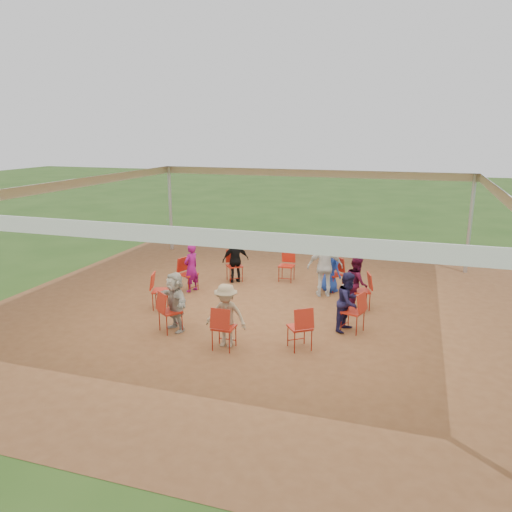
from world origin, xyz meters
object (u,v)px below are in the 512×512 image
(chair_5, at_px, (161,291))
(chair_2, at_px, (287,266))
(person_seated_6, at_px, (348,302))
(chair_7, at_px, (224,327))
(chair_1, at_px, (333,275))
(person_seated_5, at_px, (226,316))
(person_seated_1, at_px, (330,268))
(chair_0, at_px, (361,291))
(laptop, at_px, (350,284))
(person_seated_4, at_px, (175,301))
(cable_coil, at_px, (301,312))
(chair_9, at_px, (353,312))
(chair_3, at_px, (235,266))
(standing_person, at_px, (325,267))
(chair_6, at_px, (170,312))
(person_seated_0, at_px, (357,283))
(person_seated_3, at_px, (191,268))
(chair_4, at_px, (188,275))
(chair_8, at_px, (300,328))
(person_seated_2, at_px, (236,260))

(chair_5, bearing_deg, chair_2, 126.00)
(person_seated_6, bearing_deg, chair_7, 146.00)
(chair_1, relative_size, person_seated_5, 0.69)
(chair_7, xyz_separation_m, person_seated_1, (1.37, 4.29, 0.21))
(chair_0, distance_m, laptop, 0.33)
(person_seated_4, distance_m, cable_coil, 3.09)
(person_seated_4, relative_size, laptop, 3.36)
(laptop, bearing_deg, chair_9, 172.72)
(person_seated_1, relative_size, person_seated_6, 1.00)
(chair_3, relative_size, standing_person, 0.57)
(chair_6, distance_m, standing_person, 4.36)
(person_seated_0, distance_m, person_seated_1, 1.43)
(chair_7, bearing_deg, person_seated_6, 38.00)
(cable_coil, bearing_deg, chair_2, 112.43)
(person_seated_1, bearing_deg, chair_6, 90.00)
(person_seated_3, xyz_separation_m, laptop, (4.23, -0.06, -0.04))
(chair_4, xyz_separation_m, person_seated_6, (4.50, -1.48, 0.21))
(person_seated_1, bearing_deg, person_seated_0, 162.00)
(chair_1, bearing_deg, person_seated_3, 55.06)
(chair_2, bearing_deg, person_seated_1, 157.54)
(chair_4, bearing_deg, chair_9, 90.00)
(chair_6, relative_size, person_seated_1, 0.69)
(chair_2, xyz_separation_m, chair_8, (1.41, -4.39, 0.00))
(chair_1, distance_m, chair_8, 3.93)
(chair_4, height_order, person_seated_6, person_seated_6)
(chair_1, distance_m, person_seated_3, 3.83)
(person_seated_2, bearing_deg, person_seated_5, 72.00)
(person_seated_0, xyz_separation_m, laptop, (-0.15, -0.05, -0.04))
(chair_0, distance_m, person_seated_3, 4.51)
(chair_4, bearing_deg, person_seated_5, 55.06)
(person_seated_5, bearing_deg, person_seated_0, 54.00)
(chair_0, relative_size, cable_coil, 2.80)
(person_seated_3, bearing_deg, person_seated_4, 36.00)
(chair_1, distance_m, chair_2, 1.50)
(person_seated_6, bearing_deg, standing_person, 40.92)
(chair_4, distance_m, chair_7, 3.93)
(chair_8, distance_m, person_seated_5, 1.48)
(chair_2, xyz_separation_m, person_seated_0, (2.19, -1.72, 0.21))
(chair_3, distance_m, person_seated_2, 0.24)
(person_seated_4, bearing_deg, chair_4, 146.00)
(person_seated_2, bearing_deg, chair_7, 71.53)
(chair_8, relative_size, person_seated_5, 0.69)
(chair_0, bearing_deg, person_seated_1, 22.46)
(chair_4, distance_m, person_seated_3, 0.24)
(standing_person, relative_size, laptop, 4.07)
(chair_6, distance_m, person_seated_3, 2.79)
(chair_6, height_order, standing_person, standing_person)
(chair_9, relative_size, person_seated_4, 0.69)
(standing_person, bearing_deg, chair_7, 53.46)
(chair_5, distance_m, person_seated_5, 2.79)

